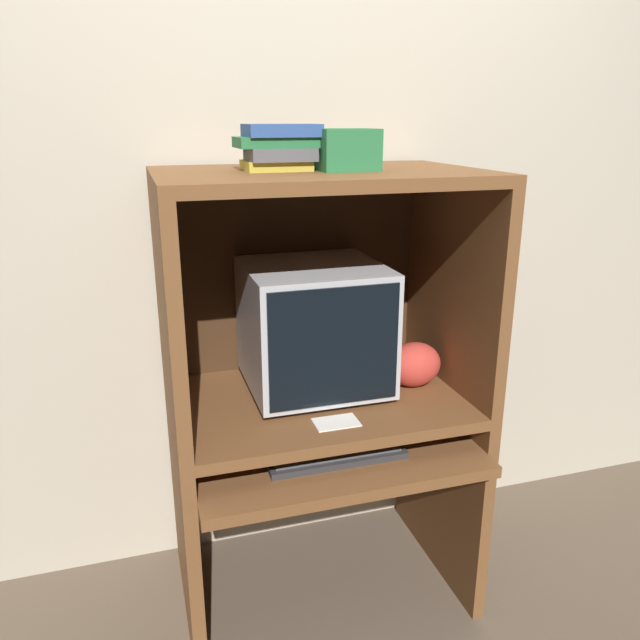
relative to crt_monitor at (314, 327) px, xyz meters
name	(u,v)px	position (x,y,z in m)	size (l,w,h in m)	color
wall_back	(289,212)	(0.00, 0.31, 0.33)	(6.00, 0.06, 2.60)	#B2A893
desk_base	(325,496)	(0.00, -0.12, -0.57)	(0.97, 0.72, 0.64)	brown
desk_monitor_shelf	(320,403)	(0.00, -0.07, -0.25)	(0.97, 0.64, 0.12)	brown
hutch_upper	(317,253)	(0.00, -0.03, 0.25)	(0.97, 0.64, 0.72)	brown
crt_monitor	(314,327)	(0.00, 0.00, 0.00)	(0.44, 0.44, 0.42)	#B2B2B7
keyboard	(334,453)	(-0.01, -0.26, -0.32)	(0.43, 0.16, 0.03)	#2D2D30
mouse	(417,436)	(0.28, -0.24, -0.32)	(0.06, 0.04, 0.03)	#28282B
snack_bag	(414,364)	(0.33, -0.08, -0.14)	(0.19, 0.14, 0.15)	#BC382D
book_stack	(278,147)	(-0.12, -0.05, 0.57)	(0.23, 0.17, 0.13)	gold
paper_card	(336,422)	(-0.01, -0.27, -0.22)	(0.13, 0.09, 0.00)	white
storage_box	(347,150)	(0.07, -0.11, 0.56)	(0.17, 0.14, 0.12)	#236638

